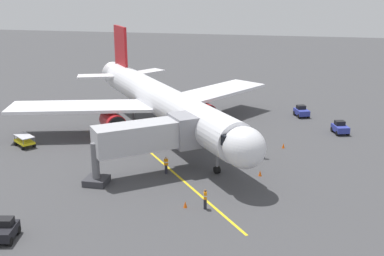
% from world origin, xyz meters
% --- Properties ---
extents(ground_plane, '(220.00, 220.00, 0.00)m').
position_xyz_m(ground_plane, '(0.00, 0.00, 0.00)').
color(ground_plane, '#424244').
extents(apron_lead_in_line, '(24.48, 31.93, 0.01)m').
position_xyz_m(apron_lead_in_line, '(0.15, 8.48, 0.01)').
color(apron_lead_in_line, yellow).
rests_on(apron_lead_in_line, ground).
extents(airplane, '(31.64, 34.48, 11.50)m').
position_xyz_m(airplane, '(0.32, 2.26, 4.00)').
color(airplane, white).
rests_on(airplane, ground).
extents(jet_bridge, '(10.23, 8.62, 5.40)m').
position_xyz_m(jet_bridge, '(-2.27, 14.48, 3.76)').
color(jet_bridge, '#B7B7BC').
rests_on(jet_bridge, ground).
extents(ground_crew_marshaller, '(0.44, 0.32, 1.71)m').
position_xyz_m(ground_crew_marshaller, '(-12.14, 8.24, 0.89)').
color(ground_crew_marshaller, '#23232D').
rests_on(ground_crew_marshaller, ground).
extents(ground_crew_wing_walker, '(0.46, 0.37, 1.71)m').
position_xyz_m(ground_crew_wing_walker, '(-3.33, 14.27, 0.89)').
color(ground_crew_wing_walker, '#23232D').
rests_on(ground_crew_wing_walker, ground).
extents(ground_crew_loader, '(0.33, 0.44, 1.71)m').
position_xyz_m(ground_crew_loader, '(-8.28, 20.79, 0.89)').
color(ground_crew_loader, '#23232D').
rests_on(ground_crew_loader, ground).
extents(tug_near_nose, '(1.96, 2.55, 1.50)m').
position_xyz_m(tug_near_nose, '(4.77, 28.35, 0.70)').
color(tug_near_nose, black).
rests_on(tug_near_nose, ground).
extents(tug_portside, '(2.13, 2.64, 1.50)m').
position_xyz_m(tug_portside, '(-20.58, -2.18, 0.70)').
color(tug_portside, '#2D3899').
rests_on(tug_portside, ground).
extents(tug_starboard_side, '(2.25, 2.69, 1.50)m').
position_xyz_m(tug_starboard_side, '(-16.11, -8.96, 0.70)').
color(tug_starboard_side, '#2D3899').
rests_on(tug_starboard_side, ground).
extents(baggage_cart_rear_apron, '(2.92, 2.68, 1.27)m').
position_xyz_m(baggage_cart_rear_apron, '(14.01, 9.86, 0.66)').
color(baggage_cart_rear_apron, yellow).
rests_on(baggage_cart_rear_apron, ground).
extents(safety_cone_nose_left, '(0.32, 0.32, 0.55)m').
position_xyz_m(safety_cone_nose_left, '(-14.07, 4.57, 0.28)').
color(safety_cone_nose_left, '#F2590F').
rests_on(safety_cone_nose_left, ground).
extents(safety_cone_nose_right, '(0.32, 0.32, 0.55)m').
position_xyz_m(safety_cone_nose_right, '(-12.12, 13.01, 0.28)').
color(safety_cone_nose_right, '#F2590F').
rests_on(safety_cone_nose_right, ground).
extents(safety_cone_wing_port, '(0.32, 0.32, 0.55)m').
position_xyz_m(safety_cone_wing_port, '(-6.66, 20.88, 0.28)').
color(safety_cone_wing_port, '#F2590F').
rests_on(safety_cone_wing_port, ground).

